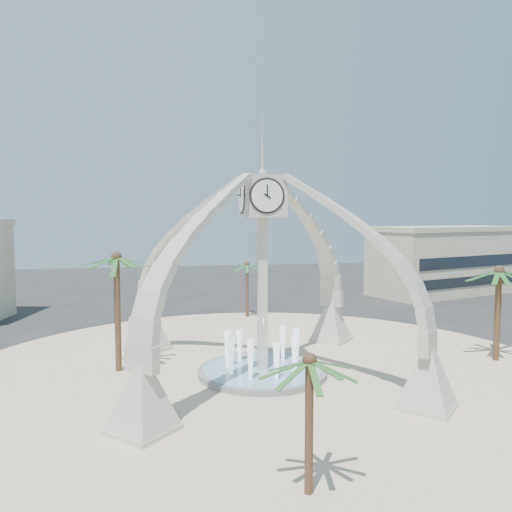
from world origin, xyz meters
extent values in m
plane|color=#282828|center=(0.00, 0.00, 0.00)|extent=(140.00, 140.00, 0.00)
cylinder|color=beige|center=(0.00, 0.00, 0.03)|extent=(40.00, 40.00, 0.06)
cube|color=#BDB6A8|center=(0.00, 0.00, 4.90)|extent=(0.55, 0.55, 9.80)
cube|color=#BDB6A8|center=(0.00, 0.00, 11.05)|extent=(2.50, 2.50, 2.50)
cone|color=#BDB6A8|center=(0.00, 0.00, 14.30)|extent=(0.20, 0.20, 4.00)
cylinder|color=white|center=(0.00, -1.29, 11.05)|extent=(1.84, 0.04, 1.84)
pyramid|color=#BDB6A8|center=(7.07, 7.07, 1.60)|extent=(3.80, 3.80, 3.20)
pyramid|color=#BDB6A8|center=(-7.07, 7.07, 1.60)|extent=(3.80, 3.80, 3.20)
pyramid|color=#BDB6A8|center=(-7.07, -7.07, 1.60)|extent=(3.80, 3.80, 3.20)
pyramid|color=#BDB6A8|center=(7.07, -7.07, 1.60)|extent=(3.80, 3.80, 3.20)
cylinder|color=gray|center=(0.00, 0.00, 0.20)|extent=(8.00, 8.00, 0.40)
cylinder|color=#81AAC1|center=(0.00, 0.00, 0.42)|extent=(7.40, 7.40, 0.04)
cone|color=white|center=(0.00, 0.00, 2.02)|extent=(0.60, 0.60, 3.20)
cube|color=beige|center=(30.00, 28.00, 4.00)|extent=(21.49, 13.79, 8.00)
cube|color=beige|center=(30.00, 28.00, 8.30)|extent=(21.87, 14.17, 0.60)
cylinder|color=brown|center=(16.31, -0.15, 3.15)|extent=(0.41, 0.41, 6.31)
cylinder|color=brown|center=(-8.80, 2.52, 3.72)|extent=(0.39, 0.39, 7.45)
cylinder|color=brown|center=(2.32, 17.85, 2.67)|extent=(0.31, 0.31, 5.34)
cylinder|color=brown|center=(-1.20, -13.39, 2.49)|extent=(0.31, 0.31, 4.98)
camera|label=1|loc=(-6.39, -29.63, 9.84)|focal=35.00mm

